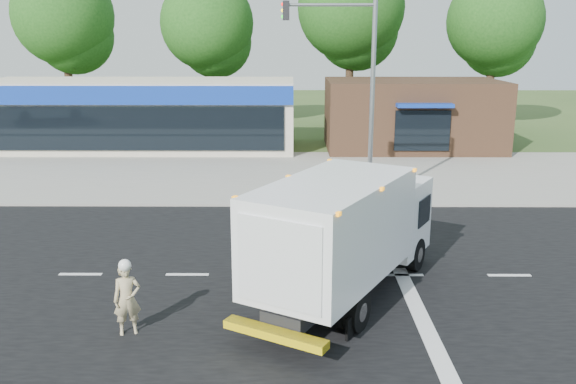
% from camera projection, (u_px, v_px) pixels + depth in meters
% --- Properties ---
extents(ground, '(120.00, 120.00, 0.00)m').
position_uv_depth(ground, '(294.00, 275.00, 17.02)').
color(ground, '#385123').
rests_on(ground, ground).
extents(road_asphalt, '(60.00, 14.00, 0.02)m').
position_uv_depth(road_asphalt, '(294.00, 275.00, 17.02)').
color(road_asphalt, black).
rests_on(road_asphalt, ground).
extents(sidewalk, '(60.00, 2.40, 0.12)m').
position_uv_depth(sidewalk, '(294.00, 198.00, 24.94)').
color(sidewalk, gray).
rests_on(sidewalk, ground).
extents(parking_apron, '(60.00, 9.00, 0.02)m').
position_uv_depth(parking_apron, '(293.00, 169.00, 30.57)').
color(parking_apron, gray).
rests_on(parking_apron, ground).
extents(lane_markings, '(55.20, 7.00, 0.01)m').
position_uv_depth(lane_markings, '(347.00, 295.00, 15.70)').
color(lane_markings, silver).
rests_on(lane_markings, road_asphalt).
extents(ems_box_truck, '(5.53, 7.45, 3.23)m').
position_uv_depth(ems_box_truck, '(346.00, 228.00, 15.10)').
color(ems_box_truck, black).
rests_on(ems_box_truck, ground).
extents(emergency_worker, '(0.70, 0.57, 1.77)m').
position_uv_depth(emergency_worker, '(127.00, 298.00, 13.48)').
color(emergency_worker, tan).
rests_on(emergency_worker, ground).
extents(retail_strip_mall, '(18.00, 6.20, 4.00)m').
position_uv_depth(retail_strip_mall, '(141.00, 114.00, 35.87)').
color(retail_strip_mall, beige).
rests_on(retail_strip_mall, ground).
extents(brown_storefront, '(10.00, 6.70, 4.00)m').
position_uv_depth(brown_storefront, '(412.00, 114.00, 35.83)').
color(brown_storefront, '#382316').
rests_on(brown_storefront, ground).
extents(traffic_signal_pole, '(3.51, 0.25, 8.00)m').
position_uv_depth(traffic_signal_pole, '(356.00, 78.00, 23.14)').
color(traffic_signal_pole, gray).
rests_on(traffic_signal_pole, ground).
extents(background_trees, '(36.77, 7.39, 12.10)m').
position_uv_depth(background_trees, '(281.00, 23.00, 42.46)').
color(background_trees, '#332114').
rests_on(background_trees, ground).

